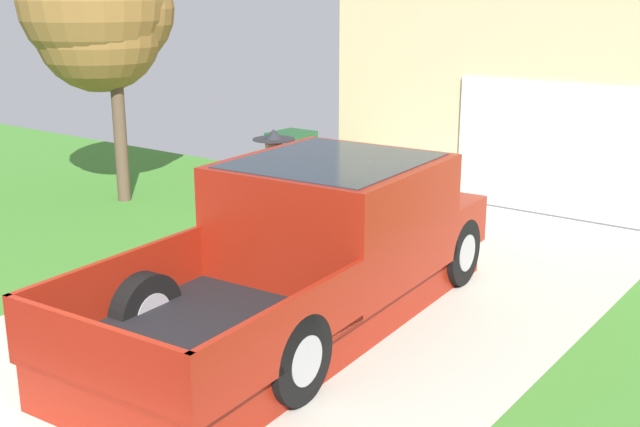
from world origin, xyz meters
TOP-DOWN VIEW (x-y plane):
  - pickup_truck at (0.08, 3.85)m, footprint 2.42×5.43m
  - person_with_hat at (-1.35, 4.81)m, footprint 0.52×0.52m
  - handbag at (-1.58, 4.64)m, footprint 0.30×0.15m
  - front_yard_tree at (-5.71, 5.75)m, footprint 2.32×2.49m
  - wheeled_trash_bin at (-3.41, 7.73)m, footprint 0.60×0.72m

SIDE VIEW (x-z plane):
  - handbag at x=-1.58m, z-range -0.07..0.36m
  - wheeled_trash_bin at x=-3.41m, z-range 0.04..1.12m
  - pickup_truck at x=0.08m, z-range -0.08..1.57m
  - person_with_hat at x=-1.35m, z-range 0.11..1.84m
  - front_yard_tree at x=-5.71m, z-range 0.86..5.24m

